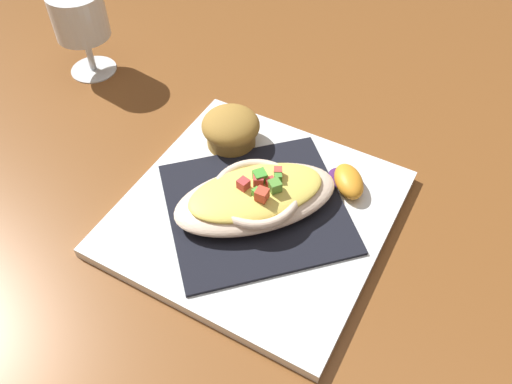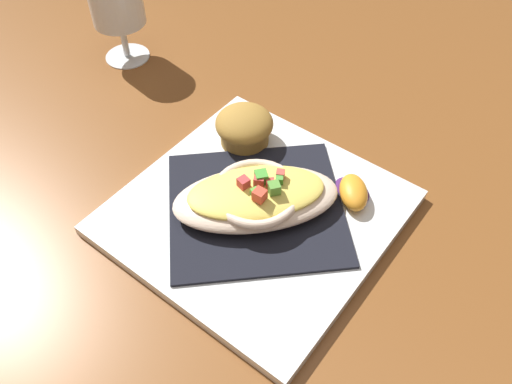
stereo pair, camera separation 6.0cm
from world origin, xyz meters
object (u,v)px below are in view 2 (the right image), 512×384
at_px(square_plate, 256,212).
at_px(gratin_dish, 256,196).
at_px(orange_garnish, 353,192).
at_px(stemmed_glass, 117,7).
at_px(muffin, 244,127).

height_order(square_plate, gratin_dish, gratin_dish).
distance_m(orange_garnish, stemmed_glass, 0.45).
bearing_deg(muffin, orange_garnish, -3.28).
bearing_deg(gratin_dish, orange_garnish, 42.12).
xyz_separation_m(gratin_dish, stemmed_glass, (-0.35, 0.16, 0.05)).
height_order(gratin_dish, stemmed_glass, stemmed_glass).
xyz_separation_m(muffin, orange_garnish, (0.16, -0.01, -0.01)).
relative_size(square_plate, stemmed_glass, 2.33).
height_order(square_plate, muffin, muffin).
bearing_deg(stemmed_glass, orange_garnish, -10.13).
relative_size(orange_garnish, stemmed_glass, 0.52).
relative_size(square_plate, muffin, 3.98).
relative_size(gratin_dish, orange_garnish, 3.14).
relative_size(square_plate, gratin_dish, 1.44).
distance_m(gratin_dish, stemmed_glass, 0.39).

